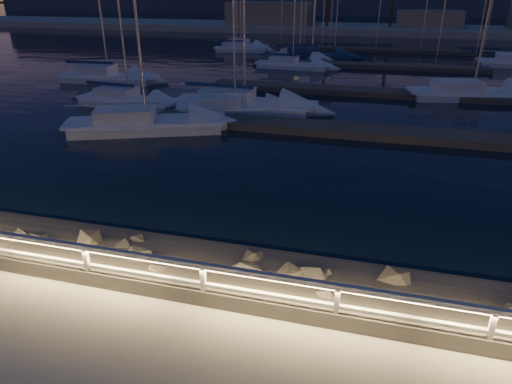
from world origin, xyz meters
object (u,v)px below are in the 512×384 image
sailboat_k (291,64)px  sailboat_i (240,48)px  sailboat_e (106,76)px  sailboat_j (310,56)px  guard_rail (287,288)px  sailboat_a (127,99)px  sailboat_c (241,102)px  sailboat_f (232,106)px  sailboat_b (142,122)px  sailboat_n (298,56)px  sailboat_g (469,92)px  sailboat_m (244,45)px

sailboat_k → sailboat_i: bearing=133.2°
sailboat_e → sailboat_j: sailboat_j is taller
guard_rail → sailboat_a: (-14.40, 18.48, -0.94)m
sailboat_c → sailboat_f: size_ratio=1.25×
sailboat_a → sailboat_i: (-0.58, 27.22, -0.03)m
sailboat_a → sailboat_b: size_ratio=0.83×
sailboat_a → sailboat_n: size_ratio=1.09×
sailboat_g → sailboat_i: 29.57m
sailboat_a → sailboat_n: (7.20, 23.06, -0.04)m
sailboat_a → sailboat_b: sailboat_b is taller
guard_rail → sailboat_f: 19.93m
sailboat_j → sailboat_n: sailboat_j is taller
guard_rail → sailboat_e: bearing=128.5°
sailboat_a → sailboat_i: size_ratio=1.12×
sailboat_b → sailboat_c: bearing=34.1°
sailboat_n → sailboat_k: bearing=-67.1°
sailboat_c → guard_rail: bearing=-69.6°
sailboat_i → sailboat_m: size_ratio=1.03×
guard_rail → sailboat_e: 32.40m
sailboat_b → sailboat_n: 28.05m
guard_rail → sailboat_c: sailboat_c is taller
sailboat_c → sailboat_k: 16.27m
sailboat_e → sailboat_k: (13.28, 10.45, -0.08)m
sailboat_m → sailboat_b: bearing=-66.2°
sailboat_e → sailboat_m: size_ratio=1.32×
sailboat_c → sailboat_m: (-8.65, 29.83, -0.06)m
sailboat_e → sailboat_m: (4.60, 24.01, -0.08)m
guard_rail → sailboat_k: bearing=100.9°
sailboat_c → sailboat_f: (-0.29, -0.98, -0.04)m
sailboat_a → sailboat_j: (8.47, 22.85, 0.03)m
guard_rail → sailboat_m: sailboat_m is taller
sailboat_b → sailboat_n: size_ratio=1.31×
sailboat_f → sailboat_n: sailboat_f is taller
sailboat_c → sailboat_m: size_ratio=1.46×
sailboat_c → sailboat_e: (-13.24, 5.82, 0.02)m
sailboat_f → sailboat_c: bearing=55.5°
sailboat_b → sailboat_f: size_ratio=1.20×
guard_rail → sailboat_j: size_ratio=3.05×
sailboat_b → sailboat_i: bearing=75.1°
sailboat_j → sailboat_b: bearing=-116.0°
sailboat_b → sailboat_k: 22.42m
sailboat_i → sailboat_n: sailboat_n is taller
sailboat_c → sailboat_i: size_ratio=1.41×
sailboat_b → sailboat_c: sailboat_c is taller
sailboat_f → sailboat_n: bearing=72.0°
guard_rail → sailboat_f: (-7.20, 18.55, -0.96)m
sailboat_j → sailboat_m: sailboat_j is taller
sailboat_c → sailboat_j: bearing=88.4°
sailboat_n → sailboat_a: bearing=-87.7°
sailboat_k → sailboat_n: size_ratio=1.09×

